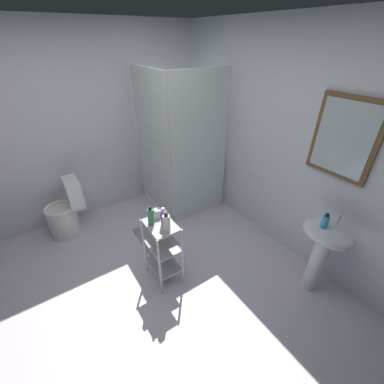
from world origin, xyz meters
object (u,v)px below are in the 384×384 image
at_px(toilet, 66,213).
at_px(conditioner_bottle_purple, 164,218).
at_px(bath_mat, 155,237).
at_px(lotion_bottle_white, 166,223).
at_px(pedestal_sink, 323,246).
at_px(body_wash_bottle_green, 151,216).
at_px(hand_soap_bottle, 325,221).
at_px(rinse_cup, 158,213).
at_px(storage_cart, 163,247).
at_px(shower_stall, 180,180).

distance_m(toilet, conditioner_bottle_purple, 1.67).
bearing_deg(bath_mat, lotion_bottle_white, -14.24).
relative_size(conditioner_bottle_purple, bath_mat, 0.33).
distance_m(pedestal_sink, body_wash_bottle_green, 1.68).
bearing_deg(body_wash_bottle_green, bath_mat, 155.12).
bearing_deg(conditioner_bottle_purple, toilet, -152.55).
height_order(hand_soap_bottle, body_wash_bottle_green, hand_soap_bottle).
xyz_separation_m(conditioner_bottle_purple, rinse_cup, (-0.15, 0.01, -0.04)).
height_order(toilet, storage_cart, toilet).
relative_size(hand_soap_bottle, rinse_cup, 1.64).
bearing_deg(shower_stall, toilet, -100.61).
bearing_deg(bath_mat, shower_stall, 123.94).
height_order(storage_cart, rinse_cup, rinse_cup).
xyz_separation_m(hand_soap_bottle, lotion_bottle_white, (-0.83, -1.17, -0.04)).
bearing_deg(lotion_bottle_white, bath_mat, 165.76).
relative_size(toilet, hand_soap_bottle, 5.13).
distance_m(pedestal_sink, storage_cart, 1.58).
bearing_deg(hand_soap_bottle, body_wash_bottle_green, -128.69).
bearing_deg(hand_soap_bottle, rinse_cup, -132.97).
xyz_separation_m(storage_cart, hand_soap_bottle, (0.94, 1.18, 0.44)).
bearing_deg(rinse_cup, body_wash_bottle_green, -57.82).
relative_size(shower_stall, conditioner_bottle_purple, 9.99).
height_order(storage_cart, lotion_bottle_white, lotion_bottle_white).
distance_m(conditioner_bottle_purple, rinse_cup, 0.16).
bearing_deg(toilet, bath_mat, 50.12).
height_order(rinse_cup, bath_mat, rinse_cup).
xyz_separation_m(toilet, rinse_cup, (1.26, 0.74, 0.47)).
height_order(toilet, conditioner_bottle_purple, conditioner_bottle_purple).
relative_size(body_wash_bottle_green, lotion_bottle_white, 0.96).
height_order(pedestal_sink, conditioner_bottle_purple, conditioner_bottle_purple).
height_order(pedestal_sink, rinse_cup, rinse_cup).
xyz_separation_m(shower_stall, rinse_cup, (0.96, -0.84, 0.32)).
xyz_separation_m(shower_stall, conditioner_bottle_purple, (1.11, -0.85, 0.37)).
relative_size(body_wash_bottle_green, bath_mat, 0.34).
height_order(lotion_bottle_white, conditioner_bottle_purple, lotion_bottle_white).
relative_size(shower_stall, storage_cart, 2.70).
height_order(pedestal_sink, body_wash_bottle_green, body_wash_bottle_green).
relative_size(pedestal_sink, hand_soap_bottle, 5.46).
xyz_separation_m(storage_cart, bath_mat, (-0.63, 0.20, -0.43)).
xyz_separation_m(shower_stall, pedestal_sink, (2.07, 0.35, 0.12)).
relative_size(pedestal_sink, storage_cart, 1.09).
xyz_separation_m(pedestal_sink, body_wash_bottle_green, (-1.04, -1.29, 0.25)).
bearing_deg(lotion_bottle_white, body_wash_bottle_green, -156.12).
relative_size(shower_stall, lotion_bottle_white, 9.33).
distance_m(hand_soap_bottle, body_wash_bottle_green, 1.60).
relative_size(storage_cart, conditioner_bottle_purple, 3.69).
bearing_deg(conditioner_bottle_purple, rinse_cup, 175.88).
bearing_deg(body_wash_bottle_green, lotion_bottle_white, 23.88).
bearing_deg(toilet, hand_soap_bottle, 39.08).
height_order(hand_soap_bottle, lotion_bottle_white, hand_soap_bottle).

